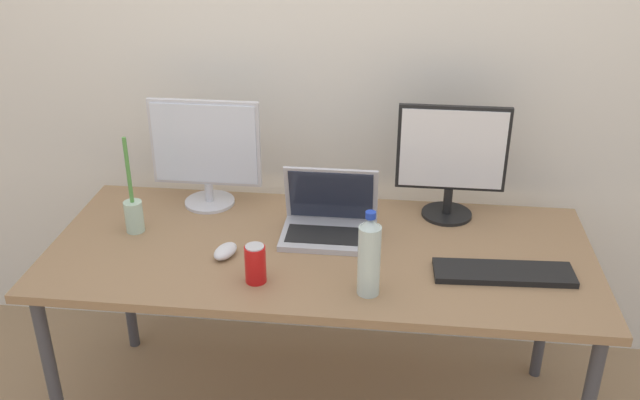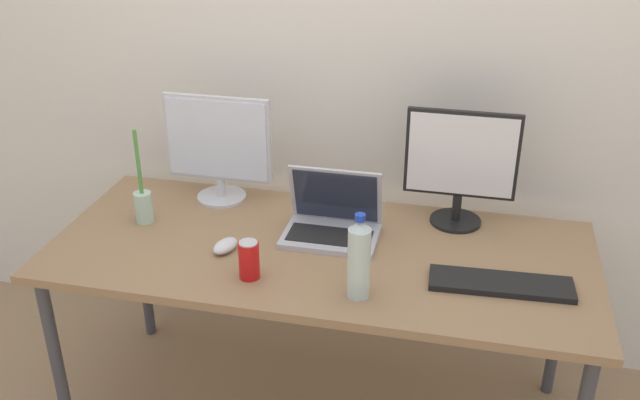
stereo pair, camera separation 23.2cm
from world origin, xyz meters
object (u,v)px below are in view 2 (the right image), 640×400
object	(u,v)px
keyboard_main	(501,284)
mouse_by_keyboard	(225,246)
work_desk	(320,262)
water_bottle	(359,259)
monitor_left	(218,146)
monitor_center	(461,164)
laptop_silver	(333,220)
bamboo_vase	(143,203)
soda_can_near_keyboard	(249,260)

from	to	relation	value
keyboard_main	mouse_by_keyboard	xyz separation A→B (m)	(-0.90, 0.02, 0.01)
work_desk	water_bottle	size ratio (longest dim) A/B	6.62
monitor_left	mouse_by_keyboard	distance (m)	0.45
keyboard_main	water_bottle	xyz separation A→B (m)	(-0.42, -0.15, 0.12)
work_desk	monitor_center	distance (m)	0.59
monitor_left	mouse_by_keyboard	world-z (taller)	monitor_left
monitor_center	laptop_silver	bearing A→B (deg)	-155.71
monitor_center	bamboo_vase	distance (m)	1.13
monitor_left	monitor_center	world-z (taller)	monitor_center
work_desk	soda_can_near_keyboard	world-z (taller)	soda_can_near_keyboard
monitor_center	laptop_silver	size ratio (longest dim) A/B	1.30
work_desk	soda_can_near_keyboard	distance (m)	0.31
monitor_left	keyboard_main	world-z (taller)	monitor_left
monitor_center	water_bottle	size ratio (longest dim) A/B	1.53
water_bottle	work_desk	bearing A→B (deg)	124.85
water_bottle	bamboo_vase	distance (m)	0.89
work_desk	bamboo_vase	size ratio (longest dim) A/B	5.19
work_desk	keyboard_main	size ratio (longest dim) A/B	4.18
water_bottle	laptop_silver	bearing A→B (deg)	113.68
mouse_by_keyboard	bamboo_vase	world-z (taller)	bamboo_vase
bamboo_vase	work_desk	bearing A→B (deg)	-3.72
keyboard_main	monitor_left	bearing A→B (deg)	156.82
work_desk	water_bottle	xyz separation A→B (m)	(0.18, -0.25, 0.18)
bamboo_vase	water_bottle	bearing A→B (deg)	-19.48
keyboard_main	soda_can_near_keyboard	bearing A→B (deg)	-173.95
monitor_center	mouse_by_keyboard	bearing A→B (deg)	-153.04
monitor_center	keyboard_main	world-z (taller)	monitor_center
bamboo_vase	mouse_by_keyboard	bearing A→B (deg)	-20.68
water_bottle	keyboard_main	bearing A→B (deg)	19.13
monitor_left	soda_can_near_keyboard	xyz separation A→B (m)	(0.28, -0.51, -0.15)
bamboo_vase	monitor_center	bearing A→B (deg)	12.48
monitor_left	mouse_by_keyboard	bearing A→B (deg)	-68.09
soda_can_near_keyboard	monitor_center	bearing A→B (deg)	40.04
monitor_center	water_bottle	world-z (taller)	monitor_center
monitor_left	keyboard_main	bearing A→B (deg)	-20.33
monitor_center	keyboard_main	distance (m)	0.48
work_desk	monitor_center	xyz separation A→B (m)	(0.44, 0.29, 0.29)
work_desk	water_bottle	world-z (taller)	water_bottle
laptop_silver	water_bottle	size ratio (longest dim) A/B	1.18
laptop_silver	bamboo_vase	xyz separation A→B (m)	(-0.68, -0.06, 0.02)
monitor_left	keyboard_main	size ratio (longest dim) A/B	0.93
soda_can_near_keyboard	bamboo_vase	bearing A→B (deg)	150.84
keyboard_main	laptop_silver	bearing A→B (deg)	157.48
laptop_silver	bamboo_vase	world-z (taller)	bamboo_vase
monitor_left	mouse_by_keyboard	xyz separation A→B (m)	(0.15, -0.37, -0.20)
mouse_by_keyboard	soda_can_near_keyboard	size ratio (longest dim) A/B	0.86
mouse_by_keyboard	work_desk	bearing A→B (deg)	33.27
keyboard_main	bamboo_vase	bearing A→B (deg)	170.35
work_desk	mouse_by_keyboard	bearing A→B (deg)	-163.33
keyboard_main	bamboo_vase	distance (m)	1.27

